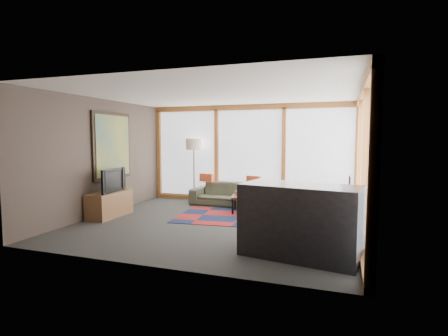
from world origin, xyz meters
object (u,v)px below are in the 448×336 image
(tv_console, at_px, (110,204))
(television, at_px, (110,180))
(sofa, at_px, (229,194))
(bar_counter, at_px, (300,221))
(bookshelf, at_px, (345,215))
(coffee_table, at_px, (258,204))
(floor_lamp, at_px, (194,170))

(tv_console, xyz_separation_m, television, (0.05, -0.03, 0.54))
(sofa, bearing_deg, bar_counter, -54.93)
(tv_console, relative_size, bar_counter, 0.66)
(bookshelf, xyz_separation_m, television, (-4.85, -0.63, 0.56))
(coffee_table, xyz_separation_m, bookshelf, (1.90, -0.82, 0.06))
(bookshelf, height_order, tv_console, tv_console)
(floor_lamp, height_order, tv_console, floor_lamp)
(floor_lamp, height_order, bookshelf, floor_lamp)
(sofa, height_order, floor_lamp, floor_lamp)
(coffee_table, xyz_separation_m, bar_counter, (1.28, -2.69, 0.33))
(sofa, xyz_separation_m, floor_lamp, (-1.09, 0.21, 0.57))
(television, bearing_deg, bookshelf, -88.13)
(bookshelf, xyz_separation_m, tv_console, (-4.90, -0.60, 0.02))
(sofa, relative_size, coffee_table, 1.66)
(bookshelf, height_order, television, television)
(floor_lamp, distance_m, bookshelf, 4.31)
(television, bearing_deg, tv_console, 55.35)
(sofa, xyz_separation_m, television, (-2.04, -2.14, 0.52))
(sofa, xyz_separation_m, coffee_table, (0.92, -0.69, -0.09))
(tv_console, bearing_deg, bookshelf, 6.98)
(tv_console, distance_m, television, 0.54)
(television, bearing_deg, coffee_table, -69.36)
(sofa, distance_m, floor_lamp, 1.24)
(sofa, distance_m, television, 3.00)
(bookshelf, distance_m, television, 4.93)
(sofa, distance_m, tv_console, 2.97)
(floor_lamp, bearing_deg, bookshelf, -23.84)
(floor_lamp, bearing_deg, sofa, -10.92)
(sofa, relative_size, television, 2.19)
(sofa, distance_m, bookshelf, 3.20)
(coffee_table, relative_size, bookshelf, 0.58)
(floor_lamp, relative_size, television, 1.90)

